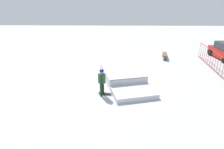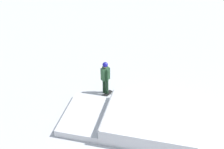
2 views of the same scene
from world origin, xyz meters
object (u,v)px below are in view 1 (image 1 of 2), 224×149
(skate_ramp, at_px, (124,77))
(skater, at_px, (102,80))
(skateboard, at_px, (105,93))
(park_bench, at_px, (165,55))

(skate_ramp, height_order, skater, skater)
(skater, bearing_deg, skateboard, 58.52)
(skate_ramp, distance_m, park_bench, 7.04)
(skate_ramp, xyz_separation_m, skater, (2.27, -1.39, 0.69))
(skater, height_order, skateboard, skater)
(skater, distance_m, skateboard, 0.95)
(skate_ramp, distance_m, skateboard, 2.50)
(skater, bearing_deg, skate_ramp, 84.77)
(skater, relative_size, park_bench, 1.05)
(skateboard, bearing_deg, park_bench, 67.12)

